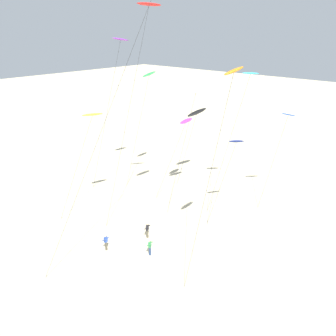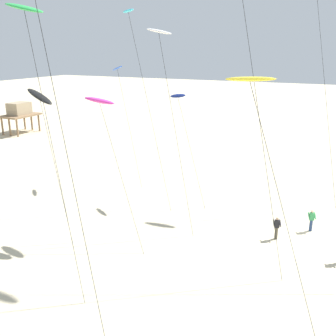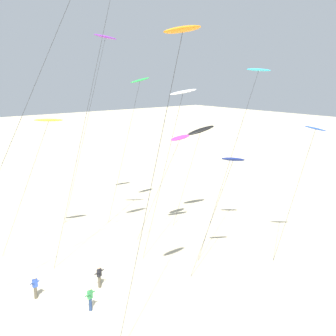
% 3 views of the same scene
% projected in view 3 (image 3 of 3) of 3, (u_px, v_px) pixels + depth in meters
% --- Properties ---
extents(ground_plane, '(260.00, 260.00, 0.00)m').
position_uv_depth(ground_plane, '(77.00, 298.00, 30.14)').
color(ground_plane, beige).
extents(kite_white, '(1.92, 4.55, 14.32)m').
position_uv_depth(kite_white, '(182.00, 94.00, 34.61)').
color(kite_white, white).
rests_on(kite_white, ground).
extents(kite_cyan, '(2.60, 5.60, 15.93)m').
position_uv_depth(kite_cyan, '(257.00, 74.00, 34.16)').
color(kite_cyan, '#33BFE0').
rests_on(kite_cyan, ground).
extents(kite_purple, '(2.09, 5.90, 19.31)m').
position_uv_depth(kite_purple, '(105.00, 40.00, 42.68)').
color(kite_purple, purple).
rests_on(kite_purple, ground).
extents(kite_black, '(1.90, 4.25, 10.44)m').
position_uv_depth(kite_black, '(201.00, 131.00, 43.16)').
color(kite_black, black).
rests_on(kite_black, ground).
extents(kite_yellow, '(2.16, 5.51, 11.81)m').
position_uv_depth(kite_yellow, '(48.00, 122.00, 35.84)').
color(kite_yellow, yellow).
rests_on(kite_yellow, ground).
extents(kite_navy, '(1.86, 4.10, 9.44)m').
position_uv_depth(kite_navy, '(233.00, 161.00, 32.35)').
color(kite_navy, navy).
rests_on(kite_navy, ground).
extents(kite_blue, '(1.86, 4.02, 11.43)m').
position_uv_depth(kite_blue, '(315.00, 132.00, 34.71)').
color(kite_blue, blue).
rests_on(kite_blue, ground).
extents(kite_orange, '(1.73, 4.79, 18.00)m').
position_uv_depth(kite_orange, '(182.00, 34.00, 20.87)').
color(kite_orange, orange).
rests_on(kite_orange, ground).
extents(kite_magenta, '(1.92, 5.16, 9.94)m').
position_uv_depth(kite_magenta, '(180.00, 138.00, 39.81)').
color(kite_magenta, '#D8339E').
rests_on(kite_magenta, ground).
extents(kite_green, '(1.69, 4.65, 15.15)m').
position_uv_depth(kite_green, '(140.00, 82.00, 43.19)').
color(kite_green, green).
rests_on(kite_green, ground).
extents(kite_flyer_nearest, '(0.66, 0.68, 1.67)m').
position_uv_depth(kite_flyer_nearest, '(99.00, 276.00, 31.45)').
color(kite_flyer_nearest, '#4C4738').
rests_on(kite_flyer_nearest, ground).
extents(kite_flyer_middle, '(0.65, 0.67, 1.67)m').
position_uv_depth(kite_flyer_middle, '(90.00, 298.00, 28.37)').
color(kite_flyer_middle, navy).
rests_on(kite_flyer_middle, ground).
extents(kite_flyer_furthest, '(0.53, 0.55, 1.67)m').
position_uv_depth(kite_flyer_furthest, '(35.00, 287.00, 29.90)').
color(kite_flyer_furthest, '#4C4738').
rests_on(kite_flyer_furthest, ground).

